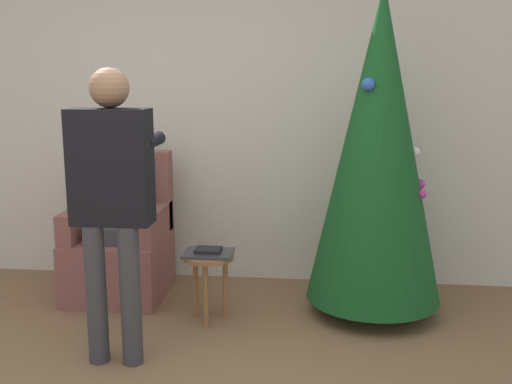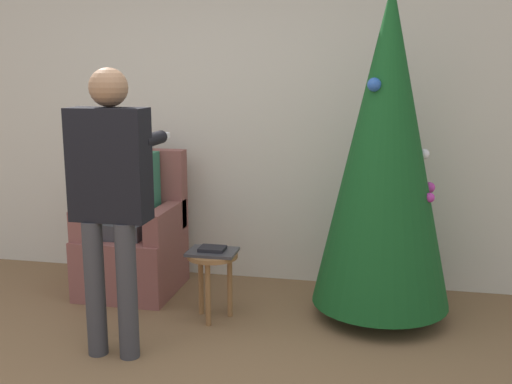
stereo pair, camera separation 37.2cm
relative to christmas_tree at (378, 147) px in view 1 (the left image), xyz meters
name	(u,v)px [view 1 (the left image)]	position (x,y,z in m)	size (l,w,h in m)	color
wall_back	(214,114)	(-1.24, 0.66, 0.16)	(8.00, 0.06, 2.70)	beige
christmas_tree	(378,147)	(0.00, 0.00, 0.00)	(0.93, 0.93, 2.26)	brown
armchair	(121,247)	(-1.89, 0.18, -0.82)	(0.70, 0.71, 1.08)	brown
person_seated	(117,205)	(-1.89, 0.15, -0.48)	(0.36, 0.46, 1.28)	#38383D
person_standing	(112,189)	(-1.56, -0.86, -0.15)	(0.47, 0.57, 1.71)	#38383D
side_stool	(209,267)	(-1.13, -0.27, -0.81)	(0.35, 0.35, 0.47)	olive
laptop	(208,253)	(-1.13, -0.27, -0.70)	(0.33, 0.25, 0.02)	#38383D
book	(208,250)	(-1.13, -0.27, -0.68)	(0.17, 0.14, 0.02)	black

